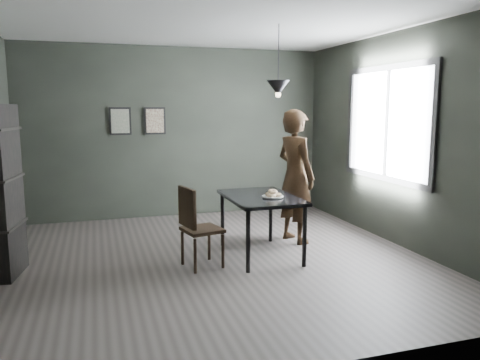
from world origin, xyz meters
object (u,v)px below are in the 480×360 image
object	(u,v)px
pendant_lamp	(278,88)
woman	(295,176)
white_plate	(273,197)
wood_chair	(195,222)
cafe_table	(261,202)

from	to	relation	value
pendant_lamp	woman	bearing A→B (deg)	41.54
white_plate	woman	distance (m)	0.84
woman	wood_chair	xyz separation A→B (m)	(-1.52, -0.67, -0.36)
cafe_table	pendant_lamp	distance (m)	1.41
cafe_table	wood_chair	distance (m)	0.89
cafe_table	woman	distance (m)	0.84
cafe_table	white_plate	bearing A→B (deg)	-55.46
wood_chair	pendant_lamp	size ratio (longest dim) A/B	1.08
cafe_table	wood_chair	size ratio (longest dim) A/B	1.28
woman	white_plate	bearing A→B (deg)	121.18
pendant_lamp	wood_chair	bearing A→B (deg)	-164.64
wood_chair	pendant_lamp	world-z (taller)	pendant_lamp
white_plate	woman	xyz separation A→B (m)	(0.56, 0.61, 0.14)
white_plate	pendant_lamp	size ratio (longest dim) A/B	0.27
cafe_table	wood_chair	world-z (taller)	wood_chair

